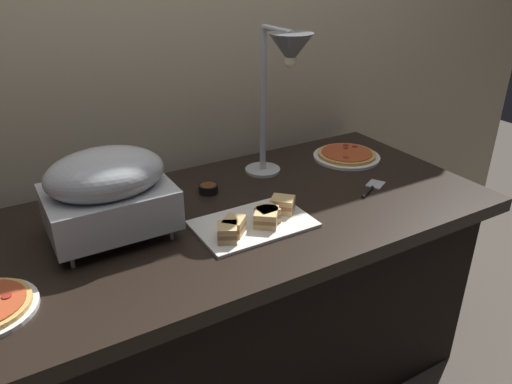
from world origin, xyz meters
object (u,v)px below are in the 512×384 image
(heat_lamp, at_px, (284,66))
(pizza_plate_center, at_px, (347,155))
(serving_spatula, at_px, (372,188))
(sauce_cup_near, at_px, (208,188))
(sandwich_platter, at_px, (256,221))
(chafing_dish, at_px, (108,190))

(heat_lamp, distance_m, pizza_plate_center, 0.58)
(pizza_plate_center, bearing_deg, heat_lamp, -168.61)
(serving_spatula, bearing_deg, sauce_cup_near, 152.72)
(sauce_cup_near, bearing_deg, sandwich_platter, -85.50)
(sandwich_platter, height_order, sauce_cup_near, sandwich_platter)
(sandwich_platter, bearing_deg, pizza_plate_center, 25.97)
(chafing_dish, relative_size, heat_lamp, 0.65)
(sandwich_platter, height_order, serving_spatula, sandwich_platter)
(serving_spatula, bearing_deg, pizza_plate_center, 68.07)
(heat_lamp, relative_size, pizza_plate_center, 2.00)
(sauce_cup_near, bearing_deg, chafing_dish, -161.57)
(sandwich_platter, bearing_deg, chafing_dish, 156.85)
(sandwich_platter, relative_size, sauce_cup_near, 5.24)
(chafing_dish, bearing_deg, pizza_plate_center, 7.27)
(sandwich_platter, relative_size, serving_spatula, 2.23)
(heat_lamp, relative_size, sauce_cup_near, 7.97)
(chafing_dish, height_order, serving_spatula, chafing_dish)
(pizza_plate_center, relative_size, sauce_cup_near, 3.98)
(sandwich_platter, bearing_deg, serving_spatula, 2.67)
(heat_lamp, relative_size, serving_spatula, 3.39)
(heat_lamp, xyz_separation_m, sandwich_platter, (-0.25, -0.23, -0.42))
(pizza_plate_center, distance_m, serving_spatula, 0.30)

